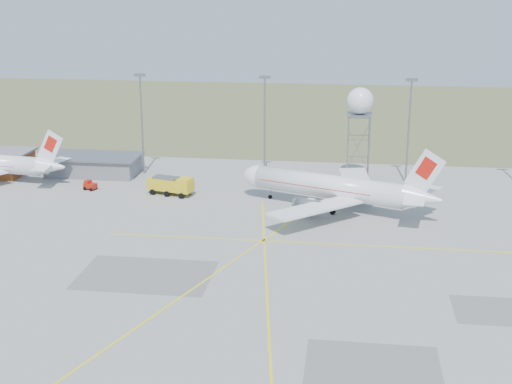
# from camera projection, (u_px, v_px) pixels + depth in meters

# --- Properties ---
(ground) EXTENTS (400.00, 400.00, 0.00)m
(ground) POSITION_uv_depth(u_px,v_px,m) (282.00, 337.00, 79.85)
(ground) COLOR #A0A09A
(ground) RESTS_ON ground
(grass_strip) EXTENTS (400.00, 120.00, 0.03)m
(grass_strip) POSITION_uv_depth(u_px,v_px,m) (328.00, 113.00, 212.72)
(grass_strip) COLOR #576336
(grass_strip) RESTS_ON ground
(building_grey) EXTENTS (19.00, 10.00, 3.90)m
(building_grey) POSITION_uv_depth(u_px,v_px,m) (94.00, 165.00, 145.72)
(building_grey) COLOR slate
(building_grey) RESTS_ON ground
(mast_a) EXTENTS (2.20, 0.50, 20.50)m
(mast_a) POSITION_uv_depth(u_px,v_px,m) (142.00, 115.00, 143.44)
(mast_a) COLOR slate
(mast_a) RESTS_ON ground
(mast_b) EXTENTS (2.20, 0.50, 20.50)m
(mast_b) POSITION_uv_depth(u_px,v_px,m) (265.00, 119.00, 140.27)
(mast_b) COLOR slate
(mast_b) RESTS_ON ground
(mast_c) EXTENTS (2.20, 0.50, 20.50)m
(mast_c) POSITION_uv_depth(u_px,v_px,m) (409.00, 122.00, 136.73)
(mast_c) COLOR slate
(mast_c) RESTS_ON ground
(airliner_main) EXTENTS (35.62, 33.45, 12.51)m
(airliner_main) POSITION_uv_depth(u_px,v_px,m) (332.00, 187.00, 123.35)
(airliner_main) COLOR white
(airliner_main) RESTS_ON ground
(radar_tower) EXTENTS (5.13, 5.13, 18.56)m
(radar_tower) POSITION_uv_depth(u_px,v_px,m) (359.00, 129.00, 138.47)
(radar_tower) COLOR slate
(radar_tower) RESTS_ON ground
(fire_truck) EXTENTS (9.04, 5.23, 3.44)m
(fire_truck) POSITION_uv_depth(u_px,v_px,m) (172.00, 186.00, 131.92)
(fire_truck) COLOR gold
(fire_truck) RESTS_ON ground
(baggage_tug) EXTENTS (2.66, 2.42, 1.78)m
(baggage_tug) POSITION_uv_depth(u_px,v_px,m) (90.00, 186.00, 135.37)
(baggage_tug) COLOR #A5190B
(baggage_tug) RESTS_ON ground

